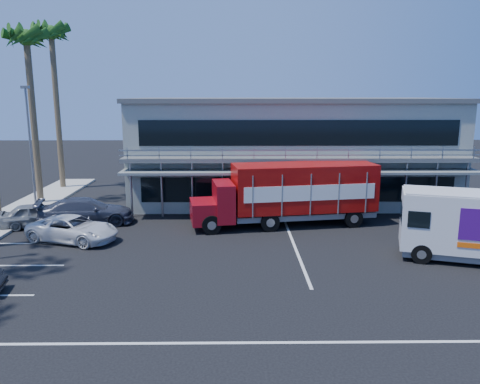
{
  "coord_description": "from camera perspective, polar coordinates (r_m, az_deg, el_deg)",
  "views": [
    {
      "loc": [
        -1.03,
        -19.22,
        7.55
      ],
      "look_at": [
        -0.75,
        5.9,
        2.3
      ],
      "focal_mm": 35.0,
      "sensor_mm": 36.0,
      "label": 1
    }
  ],
  "objects": [
    {
      "name": "white_van",
      "position": [
        23.86,
        26.95,
        -3.67
      ],
      "size": [
        6.98,
        4.16,
        3.23
      ],
      "rotation": [
        0.0,
        0.0,
        -0.31
      ],
      "color": "silver",
      "rests_on": "ground"
    },
    {
      "name": "ground",
      "position": [
        20.67,
        2.29,
        -9.62
      ],
      "size": [
        120.0,
        120.0,
        0.0
      ],
      "primitive_type": "plane",
      "color": "black",
      "rests_on": "ground"
    },
    {
      "name": "palm_e",
      "position": [
        35.13,
        -24.52,
        15.72
      ],
      "size": [
        2.8,
        2.8,
        12.25
      ],
      "color": "brown",
      "rests_on": "ground"
    },
    {
      "name": "building",
      "position": [
        34.61,
        6.07,
        5.28
      ],
      "size": [
        22.4,
        12.0,
        7.3
      ],
      "color": "gray",
      "rests_on": "ground"
    },
    {
      "name": "parked_car_c",
      "position": [
        26.02,
        -19.68,
        -4.25
      ],
      "size": [
        5.22,
        3.61,
        1.33
      ],
      "primitive_type": "imported",
      "rotation": [
        0.0,
        0.0,
        1.24
      ],
      "color": "silver",
      "rests_on": "ground"
    },
    {
      "name": "palm_f",
      "position": [
        40.45,
        -21.96,
        16.55
      ],
      "size": [
        2.8,
        2.8,
        13.25
      ],
      "color": "brown",
      "rests_on": "ground"
    },
    {
      "name": "parked_car_d",
      "position": [
        29.01,
        -18.26,
        -2.27
      ],
      "size": [
        5.82,
        3.33,
        1.59
      ],
      "primitive_type": "imported",
      "rotation": [
        0.0,
        0.0,
        1.78
      ],
      "color": "#343745",
      "rests_on": "ground"
    },
    {
      "name": "light_pole_far",
      "position": [
        33.1,
        -24.21,
        5.49
      ],
      "size": [
        0.5,
        0.25,
        8.09
      ],
      "color": "gray",
      "rests_on": "ground"
    },
    {
      "name": "parked_car_e",
      "position": [
        29.6,
        -23.45,
        -2.57
      ],
      "size": [
        4.41,
        2.86,
        1.4
      ],
      "primitive_type": "imported",
      "rotation": [
        0.0,
        0.0,
        1.89
      ],
      "color": "gray",
      "rests_on": "ground"
    },
    {
      "name": "red_truck",
      "position": [
        27.37,
        6.29,
        -0.0
      ],
      "size": [
        10.97,
        4.14,
        3.61
      ],
      "rotation": [
        0.0,
        0.0,
        0.16
      ],
      "color": "maroon",
      "rests_on": "ground"
    }
  ]
}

